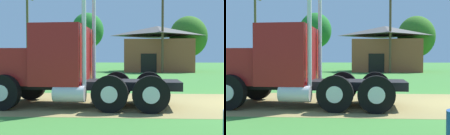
# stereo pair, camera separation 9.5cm
# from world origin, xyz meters

# --- Properties ---
(truck_foreground_white) EXTENTS (6.91, 2.94, 3.96)m
(truck_foreground_white) POSITION_xyz_m (-6.30, -0.68, 1.33)
(truck_foreground_white) COLOR black
(truck_foreground_white) RESTS_ON ground_plane
(shed_building) EXTENTS (8.70, 7.01, 5.71)m
(shed_building) POSITION_xyz_m (-0.14, 25.34, 2.75)
(shed_building) COLOR brown
(shed_building) RESTS_ON ground_plane
(utility_pole_near) EXTENTS (0.71, 2.16, 9.02)m
(utility_pole_near) POSITION_xyz_m (-15.16, 20.79, 4.77)
(utility_pole_near) COLOR #4F4627
(utility_pole_near) RESTS_ON ground_plane
(utility_pole_far) EXTENTS (1.47, 1.81, 9.13)m
(utility_pole_far) POSITION_xyz_m (0.02, 21.26, 4.83)
(utility_pole_far) COLOR brown
(utility_pole_far) RESTS_ON ground_plane
(tree_left) EXTENTS (4.97, 4.97, 8.68)m
(tree_left) POSITION_xyz_m (-10.07, 32.95, 5.93)
(tree_left) COLOR #513823
(tree_left) RESTS_ON ground_plane
(tree_mid) EXTENTS (4.99, 4.99, 7.31)m
(tree_mid) POSITION_xyz_m (4.26, 27.98, 4.55)
(tree_mid) COLOR #513823
(tree_mid) RESTS_ON ground_plane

